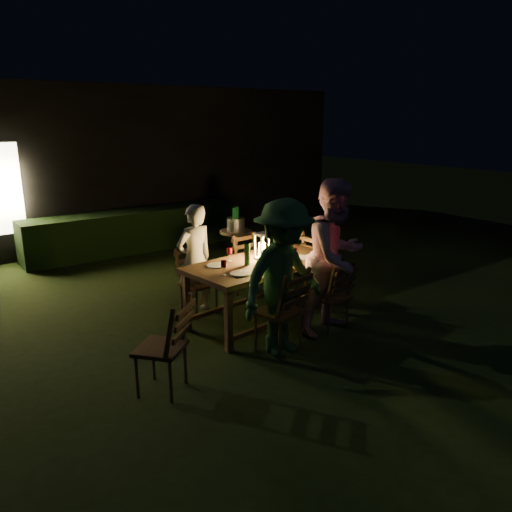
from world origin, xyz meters
TOP-DOWN VIEW (x-y plane):
  - garden_envelope at (-0.01, 6.15)m, footprint 40.00×40.00m
  - dining_table at (-0.58, -0.63)m, footprint 2.05×1.19m
  - chair_near_left at (-0.94, -1.45)m, footprint 0.55×0.58m
  - chair_near_right at (-0.05, -1.34)m, footprint 0.43×0.46m
  - chair_far_left at (-1.12, 0.08)m, footprint 0.47×0.50m
  - chair_far_right at (-0.13, 0.20)m, footprint 0.46×0.49m
  - chair_end at (0.64, -0.48)m, footprint 0.52×0.49m
  - chair_spare at (-2.39, -1.46)m, footprint 0.64×0.65m
  - person_house_side at (-1.13, 0.13)m, footprint 0.58×0.42m
  - person_opp_right at (-0.04, -1.39)m, footprint 1.00×0.82m
  - person_opp_left at (-0.93, -1.50)m, footprint 1.20×0.78m
  - lantern at (-0.54, -0.57)m, footprint 0.16×0.16m
  - plate_far_left at (-1.15, -0.47)m, footprint 0.25×0.25m
  - plate_near_left at (-1.10, -0.91)m, footprint 0.25×0.25m
  - plate_far_right at (-0.16, -0.36)m, footprint 0.25×0.25m
  - plate_near_right at (-0.11, -0.79)m, footprint 0.25×0.25m
  - wineglass_a at (-0.91, -0.39)m, footprint 0.06×0.06m
  - wineglass_b at (-1.28, -0.83)m, footprint 0.06×0.06m
  - wineglass_c at (-0.25, -0.87)m, footprint 0.06×0.06m
  - wineglass_d at (0.01, -0.38)m, footprint 0.06×0.06m
  - wineglass_e at (-0.65, -0.94)m, footprint 0.06×0.06m
  - bottle_table at (-0.83, -0.66)m, footprint 0.07×0.07m
  - napkin_left at (-0.69, -0.96)m, footprint 0.18×0.14m
  - napkin_right at (-0.00, -0.86)m, footprint 0.18×0.14m
  - phone at (-1.16, -1.00)m, footprint 0.14×0.07m
  - side_table at (0.33, 1.33)m, footprint 0.54×0.54m
  - ice_bucket at (0.33, 1.33)m, footprint 0.30×0.30m
  - bottle_bucket_a at (0.28, 1.29)m, footprint 0.07×0.07m
  - bottle_bucket_b at (0.38, 1.37)m, footprint 0.07×0.07m

SIDE VIEW (x-z plane):
  - chair_near_right at x=-0.05m, z-range -0.18..0.74m
  - chair_far_left at x=-1.12m, z-range -0.18..0.75m
  - chair_far_right at x=-0.13m, z-range -0.19..0.76m
  - chair_spare at x=-2.39m, z-range -0.20..0.79m
  - chair_near_left at x=-0.94m, z-range -0.20..0.82m
  - chair_end at x=0.64m, z-range -0.21..0.84m
  - side_table at x=0.33m, z-range 0.28..1.01m
  - dining_table at x=-0.58m, z-range 0.33..1.14m
  - person_house_side at x=-1.13m, z-range 0.00..1.49m
  - phone at x=-1.16m, z-range 0.81..0.82m
  - napkin_left at x=-0.69m, z-range 0.81..0.82m
  - napkin_right at x=0.00m, z-range 0.81..0.82m
  - plate_far_left at x=-1.15m, z-range 0.81..0.83m
  - plate_near_left at x=-1.10m, z-range 0.81..0.83m
  - plate_far_right at x=-0.16m, z-range 0.81..0.83m
  - plate_near_right at x=-0.11m, z-range 0.81..0.83m
  - ice_bucket at x=0.33m, z-range 0.73..0.95m
  - person_opp_left at x=-0.93m, z-range 0.00..1.75m
  - bottle_bucket_a at x=0.28m, z-range 0.73..1.05m
  - bottle_bucket_b at x=0.38m, z-range 0.73..1.05m
  - wineglass_a at x=-0.91m, z-range 0.81..0.99m
  - wineglass_b at x=-1.28m, z-range 0.81..0.99m
  - wineglass_c at x=-0.25m, z-range 0.81..0.99m
  - wineglass_d at x=0.01m, z-range 0.81..0.99m
  - wineglass_e at x=-0.65m, z-range 0.81..0.99m
  - person_opp_right at x=-0.04m, z-range 0.00..1.89m
  - bottle_table at x=-0.83m, z-range 0.81..1.09m
  - lantern at x=-0.54m, z-range 0.79..1.14m
  - garden_envelope at x=-0.01m, z-range -0.02..3.18m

